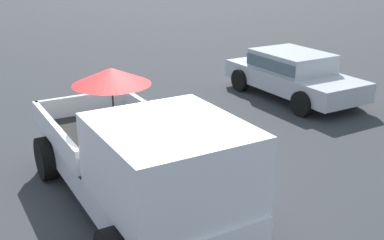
{
  "coord_description": "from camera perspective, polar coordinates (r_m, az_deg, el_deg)",
  "views": [
    {
      "loc": [
        6.17,
        -3.39,
        4.03
      ],
      "look_at": [
        -0.35,
        1.49,
        1.1
      ],
      "focal_mm": 44.16,
      "sensor_mm": 36.0,
      "label": 1
    }
  ],
  "objects": [
    {
      "name": "ground_plane",
      "position": [
        8.11,
        -7.11,
        -10.17
      ],
      "size": [
        80.0,
        80.0,
        0.0
      ],
      "primitive_type": "plane",
      "color": "#2D3033"
    },
    {
      "name": "pickup_truck_main",
      "position": [
        7.3,
        -6.03,
        -5.09
      ],
      "size": [
        5.24,
        2.75,
        2.2
      ],
      "rotation": [
        0.0,
        0.0,
        -0.12
      ],
      "color": "black",
      "rests_on": "ground"
    },
    {
      "name": "parked_sedan_far",
      "position": [
        13.87,
        12.06,
        5.64
      ],
      "size": [
        4.47,
        2.35,
        1.33
      ],
      "rotation": [
        0.0,
        0.0,
        -0.11
      ],
      "color": "black",
      "rests_on": "ground"
    }
  ]
}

